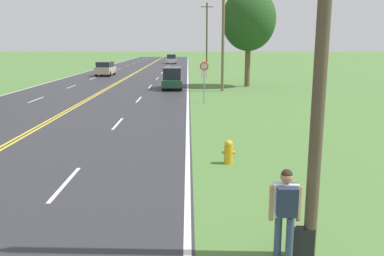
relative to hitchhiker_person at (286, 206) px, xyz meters
name	(u,v)px	position (x,y,z in m)	size (l,w,h in m)	color
hitchhiker_person	(286,206)	(0.00, 0.00, 0.00)	(0.60, 0.44, 1.77)	#38476B
suitcase	(303,242)	(0.39, 0.10, -0.79)	(0.42, 0.18, 0.63)	black
fire_hydrant	(229,152)	(-0.43, 6.28, -0.67)	(0.46, 0.30, 0.82)	gold
traffic_sign	(204,72)	(-0.72, 20.11, 1.05)	(0.60, 0.10, 2.82)	gray
utility_pole_foreground	(324,14)	(0.53, 0.14, 3.42)	(1.80, 0.24, 8.70)	brown
utility_pole_midground	(223,31)	(1.13, 27.61, 3.89)	(1.80, 0.24, 9.62)	brown
utility_pole_far	(207,36)	(1.03, 55.08, 4.01)	(1.80, 0.24, 9.86)	brown
tree_right_cluster	(249,20)	(3.79, 31.41, 5.04)	(4.96, 4.96, 8.99)	brown
car_dark_green_van_approaching	(172,78)	(-3.20, 29.27, -0.09)	(1.80, 4.50, 1.92)	black
car_champagne_suv_mid_near	(105,68)	(-12.17, 44.35, -0.16)	(2.05, 4.11, 1.74)	black
car_silver_van_mid_far	(171,59)	(-5.15, 75.39, -0.13)	(2.13, 4.13, 1.84)	black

